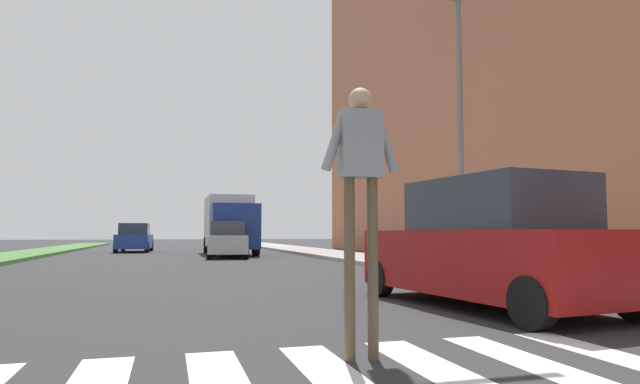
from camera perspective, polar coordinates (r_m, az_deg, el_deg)
ground_plane at (r=26.90m, az=-14.95°, el=-6.62°), size 140.00×140.00×0.00m
crosswalk at (r=4.41m, az=-10.53°, el=-19.23°), size 7.65×2.20×0.01m
apartment_block_right at (r=28.43m, az=29.57°, el=13.74°), size 15.32×39.49×19.38m
sidewalk_right at (r=26.14m, az=2.06°, el=-6.67°), size 3.00×64.00×0.15m
street_lamp_right at (r=15.06m, az=14.27°, el=9.05°), size 1.02×0.24×7.50m
pedestrian_performer at (r=4.97m, az=4.32°, el=1.66°), size 0.75×0.26×2.49m
suv_crossing at (r=8.78m, az=17.43°, el=-5.52°), size 2.45×4.79×1.97m
sedan_midblock at (r=25.25m, az=-9.76°, el=-5.10°), size 2.10×4.17×1.67m
sedan_distant at (r=34.13m, az=-19.01°, el=-4.69°), size 2.07×4.44×1.70m
truck_box_delivery at (r=28.95m, az=-9.52°, el=-3.30°), size 2.40×6.20×3.10m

